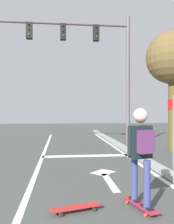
# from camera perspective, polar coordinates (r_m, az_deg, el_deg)

# --- Properties ---
(lane_line_center) EXTENTS (0.12, 20.00, 0.01)m
(lane_line_center) POSITION_cam_1_polar(r_m,az_deg,el_deg) (6.36, -12.09, -14.17)
(lane_line_center) COLOR silver
(lane_line_center) RESTS_ON ground
(lane_line_curbside) EXTENTS (0.12, 20.00, 0.01)m
(lane_line_curbside) POSITION_cam_1_polar(r_m,az_deg,el_deg) (6.75, 14.62, -13.32)
(lane_line_curbside) COLOR silver
(lane_line_curbside) RESTS_ON ground
(stop_bar) EXTENTS (3.12, 0.40, 0.01)m
(stop_bar) POSITION_cam_1_polar(r_m,az_deg,el_deg) (8.61, 0.05, -10.34)
(stop_bar) COLOR silver
(stop_bar) RESTS_ON ground
(lane_arrow_stem) EXTENTS (0.16, 1.40, 0.01)m
(lane_arrow_stem) POSITION_cam_1_polar(r_m,az_deg,el_deg) (5.60, 5.42, -16.17)
(lane_arrow_stem) COLOR silver
(lane_arrow_stem) RESTS_ON ground
(lane_arrow_head) EXTENTS (0.71, 0.71, 0.01)m
(lane_arrow_head) POSITION_cam_1_polar(r_m,az_deg,el_deg) (6.41, 3.83, -14.06)
(lane_arrow_head) COLOR silver
(lane_arrow_head) RESTS_ON ground
(curb_strip) EXTENTS (0.24, 24.00, 0.14)m
(curb_strip) POSITION_cam_1_polar(r_m,az_deg,el_deg) (6.83, 16.63, -12.59)
(curb_strip) COLOR #989C98
(curb_strip) RESTS_ON ground
(skateboard) EXTENTS (0.39, 0.82, 0.08)m
(skateboard) POSITION_cam_1_polar(r_m,az_deg,el_deg) (4.26, 12.54, -20.70)
(skateboard) COLOR #AB253F
(skateboard) RESTS_ON ground
(skater) EXTENTS (0.42, 0.59, 1.56)m
(skater) POSITION_cam_1_polar(r_m,az_deg,el_deg) (4.00, 12.71, -7.49)
(skater) COLOR navy
(skater) RESTS_ON skateboard
(spare_skateboard) EXTENTS (0.82, 0.39, 0.09)m
(spare_skateboard) POSITION_cam_1_polar(r_m,az_deg,el_deg) (4.07, -2.58, -21.66)
(spare_skateboard) COLOR #B42726
(spare_skateboard) RESTS_ON ground
(traffic_signal_mast) EXTENTS (5.54, 0.34, 5.59)m
(traffic_signal_mast) POSITION_cam_1_polar(r_m,az_deg,el_deg) (10.29, 0.70, 14.28)
(traffic_signal_mast) COLOR #61555C
(traffic_signal_mast) RESTS_ON ground
(street_sign_post) EXTENTS (0.15, 0.44, 2.01)m
(street_sign_post) POSITION_cam_1_polar(r_m,az_deg,el_deg) (6.81, 19.87, -1.99)
(street_sign_post) COLOR slate
(street_sign_post) RESTS_ON ground
(roadside_tree) EXTENTS (2.06, 2.06, 4.70)m
(roadside_tree) POSITION_cam_1_polar(r_m,az_deg,el_deg) (10.14, 19.64, 11.66)
(roadside_tree) COLOR brown
(roadside_tree) RESTS_ON ground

